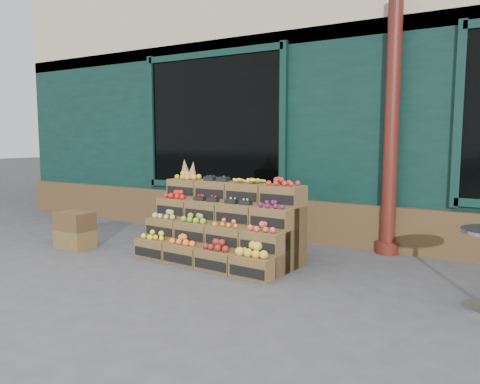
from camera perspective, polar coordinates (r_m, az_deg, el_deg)
The scene contains 5 objects.
ground at distance 5.00m, azimuth -2.25°, elevation -10.66°, with size 60.00×60.00×0.00m, color #404042.
shop_facade at distance 9.51m, azimuth 15.36°, elevation 11.88°, with size 12.00×6.24×4.80m.
crate_display at distance 5.73m, azimuth -2.22°, elevation -4.58°, with size 1.99×1.06×1.21m.
spare_crates at distance 6.73m, azimuth -19.49°, elevation -4.38°, with size 0.49×0.34×0.49m.
shopkeeper at distance 8.28m, azimuth -1.24°, elevation 2.93°, with size 0.70×0.46×1.91m, color #13451F.
Camera 1 is at (2.64, -3.98, 1.48)m, focal length 35.00 mm.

